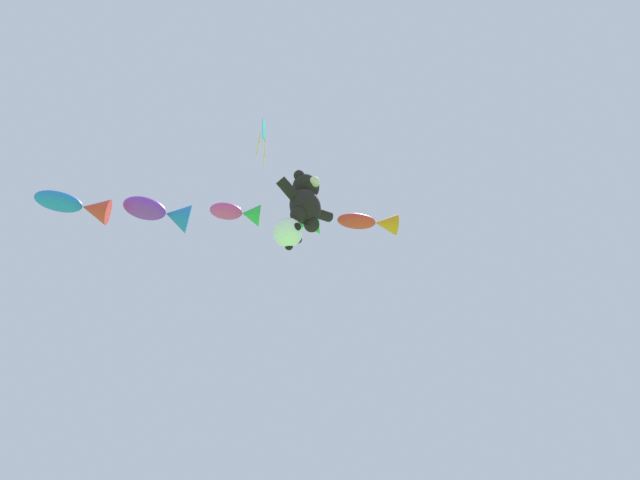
{
  "coord_description": "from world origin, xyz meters",
  "views": [
    {
      "loc": [
        -6.28,
        -2.84,
        1.24
      ],
      "look_at": [
        0.96,
        4.4,
        11.73
      ],
      "focal_mm": 28.0,
      "sensor_mm": 36.0,
      "label": 1
    }
  ],
  "objects_px": {
    "soccer_ball_kite": "(288,233)",
    "fish_kite_emerald": "(301,225)",
    "diamond_kite": "(264,134)",
    "teddy_bear_kite": "(306,200)",
    "fish_kite_magenta": "(239,213)",
    "fish_kite_violet": "(161,212)",
    "fish_kite_cobalt": "(77,206)",
    "fish_kite_crimson": "(371,223)"
  },
  "relations": [
    {
      "from": "soccer_ball_kite",
      "to": "fish_kite_emerald",
      "type": "relative_size",
      "value": 0.59
    },
    {
      "from": "diamond_kite",
      "to": "soccer_ball_kite",
      "type": "bearing_deg",
      "value": -33.34
    },
    {
      "from": "soccer_ball_kite",
      "to": "diamond_kite",
      "type": "height_order",
      "value": "diamond_kite"
    },
    {
      "from": "teddy_bear_kite",
      "to": "diamond_kite",
      "type": "bearing_deg",
      "value": 152.89
    },
    {
      "from": "fish_kite_magenta",
      "to": "diamond_kite",
      "type": "relative_size",
      "value": 0.75
    },
    {
      "from": "fish_kite_violet",
      "to": "fish_kite_cobalt",
      "type": "xyz_separation_m",
      "value": [
        -2.47,
        1.19,
        -0.67
      ]
    },
    {
      "from": "soccer_ball_kite",
      "to": "fish_kite_magenta",
      "type": "bearing_deg",
      "value": 88.37
    },
    {
      "from": "teddy_bear_kite",
      "to": "fish_kite_magenta",
      "type": "bearing_deg",
      "value": 97.92
    },
    {
      "from": "fish_kite_crimson",
      "to": "fish_kite_violet",
      "type": "height_order",
      "value": "fish_kite_violet"
    },
    {
      "from": "soccer_ball_kite",
      "to": "fish_kite_emerald",
      "type": "height_order",
      "value": "fish_kite_emerald"
    },
    {
      "from": "fish_kite_crimson",
      "to": "fish_kite_violet",
      "type": "distance_m",
      "value": 7.91
    },
    {
      "from": "fish_kite_cobalt",
      "to": "teddy_bear_kite",
      "type": "bearing_deg",
      "value": -52.0
    },
    {
      "from": "soccer_ball_kite",
      "to": "fish_kite_cobalt",
      "type": "xyz_separation_m",
      "value": [
        -4.46,
        6.26,
        2.72
      ]
    },
    {
      "from": "teddy_bear_kite",
      "to": "diamond_kite",
      "type": "relative_size",
      "value": 0.92
    },
    {
      "from": "soccer_ball_kite",
      "to": "fish_kite_magenta",
      "type": "height_order",
      "value": "fish_kite_magenta"
    },
    {
      "from": "fish_kite_crimson",
      "to": "fish_kite_violet",
      "type": "xyz_separation_m",
      "value": [
        -6.0,
        5.16,
        -0.09
      ]
    },
    {
      "from": "fish_kite_emerald",
      "to": "diamond_kite",
      "type": "xyz_separation_m",
      "value": [
        -2.81,
        -0.93,
        1.98
      ]
    },
    {
      "from": "fish_kite_crimson",
      "to": "soccer_ball_kite",
      "type": "bearing_deg",
      "value": 178.69
    },
    {
      "from": "fish_kite_emerald",
      "to": "fish_kite_cobalt",
      "type": "xyz_separation_m",
      "value": [
        -6.33,
        4.71,
        -0.25
      ]
    },
    {
      "from": "fish_kite_violet",
      "to": "diamond_kite",
      "type": "relative_size",
      "value": 1.0
    },
    {
      "from": "soccer_ball_kite",
      "to": "fish_kite_violet",
      "type": "xyz_separation_m",
      "value": [
        -1.99,
        5.06,
        3.39
      ]
    },
    {
      "from": "fish_kite_magenta",
      "to": "diamond_kite",
      "type": "height_order",
      "value": "diamond_kite"
    },
    {
      "from": "fish_kite_crimson",
      "to": "diamond_kite",
      "type": "relative_size",
      "value": 0.87
    },
    {
      "from": "fish_kite_cobalt",
      "to": "diamond_kite",
      "type": "distance_m",
      "value": 7.01
    },
    {
      "from": "teddy_bear_kite",
      "to": "fish_kite_crimson",
      "type": "xyz_separation_m",
      "value": [
        3.47,
        0.04,
        1.66
      ]
    },
    {
      "from": "soccer_ball_kite",
      "to": "fish_kite_violet",
      "type": "distance_m",
      "value": 6.41
    },
    {
      "from": "fish_kite_magenta",
      "to": "fish_kite_cobalt",
      "type": "bearing_deg",
      "value": 145.04
    },
    {
      "from": "teddy_bear_kite",
      "to": "fish_kite_magenta",
      "type": "distance_m",
      "value": 3.63
    },
    {
      "from": "fish_kite_violet",
      "to": "diamond_kite",
      "type": "xyz_separation_m",
      "value": [
        1.05,
        -4.45,
        1.56
      ]
    },
    {
      "from": "teddy_bear_kite",
      "to": "fish_kite_emerald",
      "type": "bearing_deg",
      "value": 51.48
    },
    {
      "from": "fish_kite_cobalt",
      "to": "diamond_kite",
      "type": "relative_size",
      "value": 0.99
    },
    {
      "from": "fish_kite_crimson",
      "to": "fish_kite_violet",
      "type": "relative_size",
      "value": 0.87
    },
    {
      "from": "fish_kite_emerald",
      "to": "fish_kite_cobalt",
      "type": "height_order",
      "value": "fish_kite_emerald"
    },
    {
      "from": "fish_kite_cobalt",
      "to": "fish_kite_emerald",
      "type": "bearing_deg",
      "value": -36.65
    },
    {
      "from": "fish_kite_emerald",
      "to": "fish_kite_cobalt",
      "type": "relative_size",
      "value": 0.64
    },
    {
      "from": "fish_kite_emerald",
      "to": "diamond_kite",
      "type": "distance_m",
      "value": 3.56
    },
    {
      "from": "fish_kite_emerald",
      "to": "fish_kite_violet",
      "type": "height_order",
      "value": "fish_kite_violet"
    },
    {
      "from": "teddy_bear_kite",
      "to": "fish_kite_emerald",
      "type": "distance_m",
      "value": 2.44
    },
    {
      "from": "teddy_bear_kite",
      "to": "fish_kite_cobalt",
      "type": "bearing_deg",
      "value": 128.0
    },
    {
      "from": "soccer_ball_kite",
      "to": "fish_kite_cobalt",
      "type": "bearing_deg",
      "value": 125.49
    },
    {
      "from": "fish_kite_crimson",
      "to": "fish_kite_magenta",
      "type": "xyz_separation_m",
      "value": [
        -3.92,
        3.17,
        -0.04
      ]
    },
    {
      "from": "fish_kite_emerald",
      "to": "fish_kite_magenta",
      "type": "bearing_deg",
      "value": 139.36
    }
  ]
}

